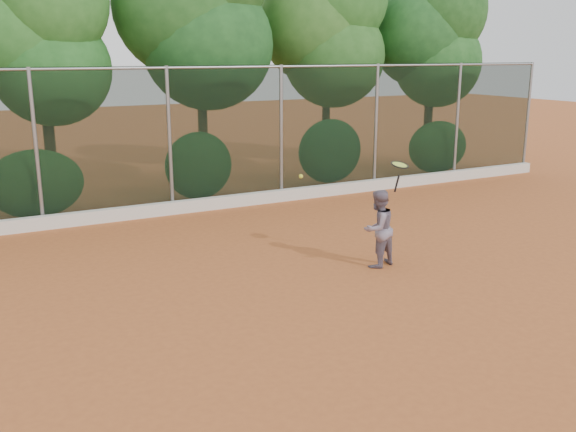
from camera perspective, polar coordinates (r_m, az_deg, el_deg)
name	(u,v)px	position (r m, az deg, el deg)	size (l,w,h in m)	color
ground	(319,310)	(9.84, 2.77, -8.35)	(80.00, 80.00, 0.00)	#AC5728
concrete_curb	(175,208)	(15.76, -10.01, 0.74)	(24.00, 0.20, 0.30)	silver
tennis_player	(378,229)	(11.68, 7.99, -1.11)	(0.69, 0.54, 1.42)	slate
chainlink_fence	(169,136)	(15.62, -10.49, 6.98)	(24.09, 0.09, 3.50)	black
foliage_backdrop	(119,28)	(17.27, -14.78, 15.90)	(23.70, 3.63, 7.55)	#482D1B
tennis_racket	(399,167)	(11.65, 9.87, 4.32)	(0.38, 0.38, 0.57)	black
tennis_ball_in_flight	(301,176)	(11.11, 1.16, 3.55)	(0.07, 0.07, 0.07)	yellow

